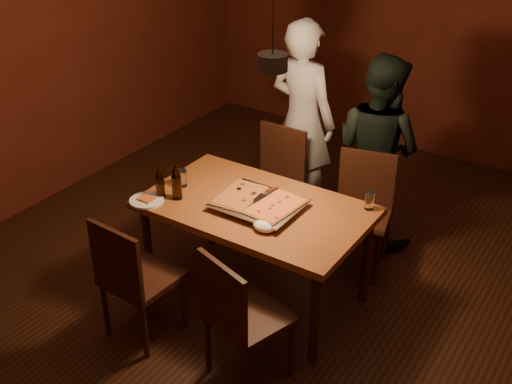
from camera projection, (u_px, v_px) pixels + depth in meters
The scene contains 19 objects.
room_shell at pixel (272, 118), 3.92m from camera, with size 6.00×6.00×6.00m.
dining_table at pixel (256, 215), 4.32m from camera, with size 1.50×0.90×0.75m.
chair_far_left at pixel (276, 172), 5.17m from camera, with size 0.42×0.42×0.49m.
chair_far_right at pixel (363, 201), 4.76m from camera, with size 0.51×0.51×0.49m.
chair_near_left at pixel (131, 271), 3.99m from camera, with size 0.44×0.44×0.49m.
chair_near_right at pixel (238, 309), 3.67m from camera, with size 0.53×0.53×0.49m.
pizza_tray at pixel (259, 205), 4.23m from camera, with size 0.55×0.45×0.05m, color silver.
pizza_meat at pixel (240, 195), 4.28m from camera, with size 0.24×0.38×0.02m, color maroon.
pizza_cheese at pixel (276, 206), 4.15m from camera, with size 0.25×0.40×0.02m, color gold.
spatula at pixel (261, 198), 4.23m from camera, with size 0.09×0.24×0.04m, color silver, non-canonical shape.
beer_bottle_a at pixel (160, 182), 4.33m from camera, with size 0.06×0.06×0.23m.
beer_bottle_b at pixel (176, 182), 4.30m from camera, with size 0.07×0.07×0.26m.
water_glass_left at pixel (182, 178), 4.49m from camera, with size 0.08×0.08×0.12m, color silver.
water_glass_right at pixel (369, 200), 4.21m from camera, with size 0.06×0.06×0.13m, color silver.
plate_slice at pixel (147, 200), 4.32m from camera, with size 0.23×0.23×0.03m.
napkin at pixel (264, 226), 3.99m from camera, with size 0.15×0.11×0.06m, color white.
diner_white at pixel (302, 120), 5.31m from camera, with size 0.62×0.41×1.69m, color silver.
diner_dark at pixel (378, 150), 5.00m from camera, with size 0.75×0.58×1.53m, color black.
pendant_lamp at pixel (273, 61), 3.74m from camera, with size 0.18×0.18×1.10m.
Camera 1 is at (1.92, -3.10, 2.91)m, focal length 45.00 mm.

